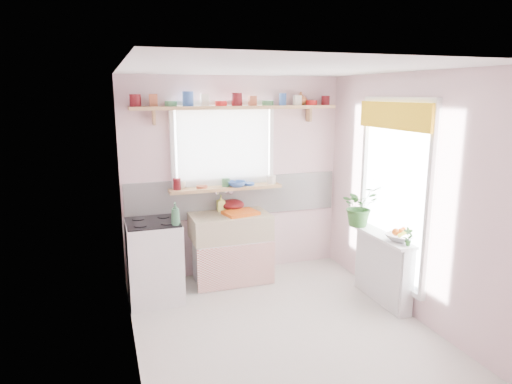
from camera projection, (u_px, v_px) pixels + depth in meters
name	position (u px, v px, depth m)	size (l,w,h in m)	color
room	(307.00, 174.00, 5.27)	(3.20, 3.20, 3.20)	beige
sink_unit	(231.00, 247.00, 5.61)	(0.95, 0.65, 1.11)	white
cooker	(154.00, 261.00, 5.08)	(0.58, 0.58, 0.93)	white
radiator_ledge	(383.00, 267.00, 5.06)	(0.22, 0.95, 0.78)	white
windowsill	(226.00, 188.00, 5.63)	(1.40, 0.22, 0.04)	tan
pine_shelf	(237.00, 107.00, 5.46)	(2.52, 0.24, 0.04)	tan
shelf_crockery	(235.00, 101.00, 5.44)	(2.47, 0.11, 0.12)	#590F14
sill_crockery	(226.00, 182.00, 5.62)	(1.35, 0.11, 0.12)	#590F14
dish_tray	(241.00, 213.00, 5.52)	(0.39, 0.29, 0.04)	orange
colander	(233.00, 205.00, 5.73)	(0.30, 0.30, 0.13)	#570E11
jade_plant	(359.00, 206.00, 5.28)	(0.43, 0.37, 0.47)	#2C5F26
fruit_bowl	(401.00, 237.00, 4.77)	(0.29, 0.29, 0.07)	silver
herb_pot	(408.00, 237.00, 4.59)	(0.10, 0.07, 0.19)	#316729
soap_bottle_sink	(221.00, 203.00, 5.66)	(0.09, 0.09, 0.20)	#E3EF6A
sill_cup	(181.00, 185.00, 5.50)	(0.12, 0.12, 0.09)	white
sill_bowl	(237.00, 184.00, 5.61)	(0.22, 0.22, 0.07)	#3865B6
shelf_vase	(301.00, 98.00, 5.77)	(0.16, 0.16, 0.16)	#A46032
cooker_bottle	(175.00, 214.00, 4.82)	(0.10, 0.10, 0.25)	#39724D
fruit	(401.00, 232.00, 4.77)	(0.20, 0.14, 0.10)	orange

